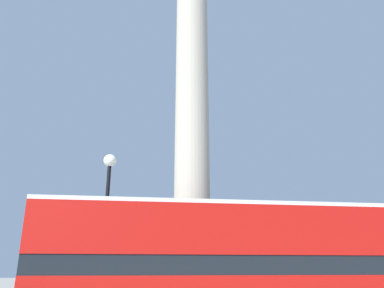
{
  "coord_description": "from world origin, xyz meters",
  "views": [
    {
      "loc": [
        -2.28,
        -15.85,
        2.38
      ],
      "look_at": [
        0.0,
        0.0,
        7.74
      ],
      "focal_mm": 35.0,
      "sensor_mm": 36.0,
      "label": 1
    }
  ],
  "objects_px": {
    "street_lamp": "(105,224)",
    "bus_a": "(215,268)",
    "monument_column": "(192,158)",
    "equestrian_statue": "(344,281)"
  },
  "relations": [
    {
      "from": "bus_a",
      "to": "street_lamp",
      "type": "relative_size",
      "value": 1.69
    },
    {
      "from": "street_lamp",
      "to": "bus_a",
      "type": "bearing_deg",
      "value": -27.35
    },
    {
      "from": "monument_column",
      "to": "bus_a",
      "type": "bearing_deg",
      "value": -87.8
    },
    {
      "from": "monument_column",
      "to": "bus_a",
      "type": "relative_size",
      "value": 2.1
    },
    {
      "from": "monument_column",
      "to": "bus_a",
      "type": "xyz_separation_m",
      "value": [
        0.15,
        -3.9,
        -4.69
      ]
    },
    {
      "from": "equestrian_statue",
      "to": "street_lamp",
      "type": "height_order",
      "value": "street_lamp"
    },
    {
      "from": "monument_column",
      "to": "equestrian_statue",
      "type": "height_order",
      "value": "monument_column"
    },
    {
      "from": "bus_a",
      "to": "street_lamp",
      "type": "distance_m",
      "value": 4.28
    },
    {
      "from": "equestrian_statue",
      "to": "street_lamp",
      "type": "distance_m",
      "value": 14.26
    },
    {
      "from": "monument_column",
      "to": "street_lamp",
      "type": "height_order",
      "value": "monument_column"
    }
  ]
}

